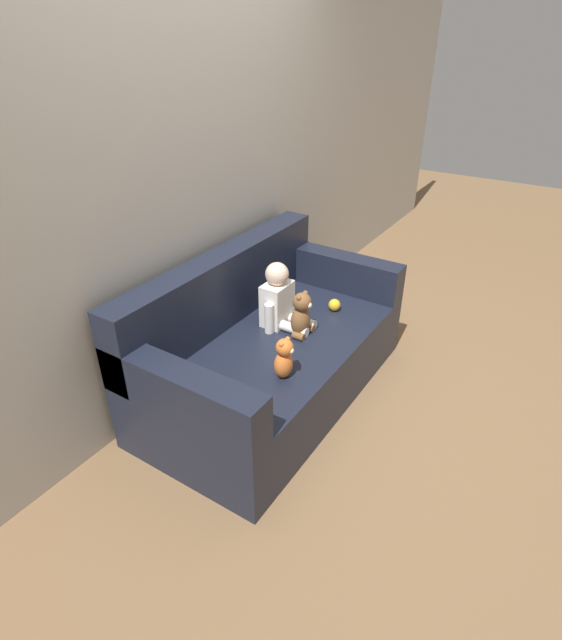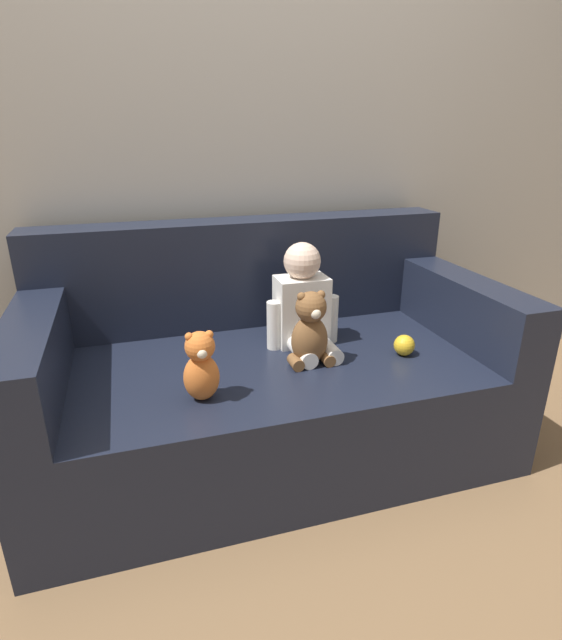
# 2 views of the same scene
# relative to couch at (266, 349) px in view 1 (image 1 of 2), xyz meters

# --- Properties ---
(ground_plane) EXTENTS (12.00, 12.00, 0.00)m
(ground_plane) POSITION_rel_couch_xyz_m (0.00, -0.06, -0.30)
(ground_plane) COLOR brown
(wall_back) EXTENTS (8.00, 0.05, 2.60)m
(wall_back) POSITION_rel_couch_xyz_m (0.00, 0.49, 1.00)
(wall_back) COLOR #ADA89E
(wall_back) RESTS_ON ground_plane
(couch) EXTENTS (1.74, 0.92, 0.85)m
(couch) POSITION_rel_couch_xyz_m (0.00, 0.00, 0.00)
(couch) COLOR black
(couch) RESTS_ON ground_plane
(person_baby) EXTENTS (0.29, 0.31, 0.40)m
(person_baby) POSITION_rel_couch_xyz_m (0.15, -0.00, 0.27)
(person_baby) COLOR white
(person_baby) RESTS_ON couch
(teddy_bear_brown) EXTENTS (0.16, 0.13, 0.28)m
(teddy_bear_brown) POSITION_rel_couch_xyz_m (0.11, -0.17, 0.24)
(teddy_bear_brown) COLOR brown
(teddy_bear_brown) RESTS_ON couch
(plush_toy_side) EXTENTS (0.11, 0.11, 0.23)m
(plush_toy_side) POSITION_rel_couch_xyz_m (-0.29, -0.31, 0.22)
(plush_toy_side) COLOR orange
(plush_toy_side) RESTS_ON couch
(toy_ball) EXTENTS (0.08, 0.08, 0.08)m
(toy_ball) POSITION_rel_couch_xyz_m (0.48, -0.21, 0.15)
(toy_ball) COLOR gold
(toy_ball) RESTS_ON couch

